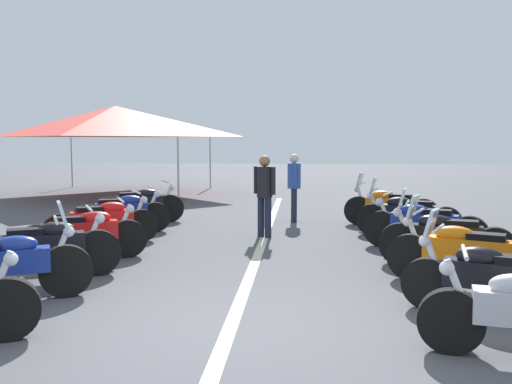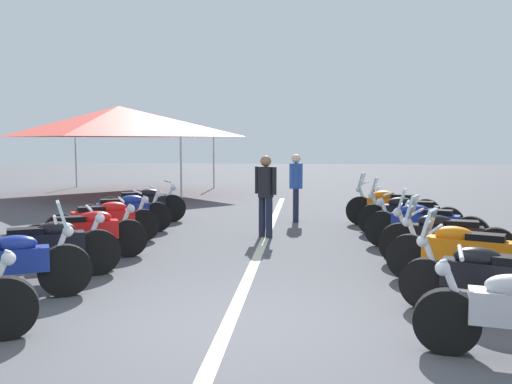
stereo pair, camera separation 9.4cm
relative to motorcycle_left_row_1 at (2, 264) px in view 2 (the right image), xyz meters
name	(u,v)px [view 2 (the right image)]	position (x,y,z in m)	size (l,w,h in m)	color
ground_plane	(225,332)	(-0.79, -2.87, -0.48)	(80.00, 80.00, 0.00)	#4C4C51
lane_centre_stripe	(258,254)	(3.14, -2.87, -0.47)	(18.28, 0.16, 0.01)	beige
motorcycle_left_row_1	(2,264)	(0.00, 0.00, 0.00)	(1.14, 2.00, 1.22)	black
motorcycle_left_row_2	(44,247)	(1.10, 0.01, -0.01)	(1.17, 1.97, 1.02)	black
motorcycle_left_row_3	(86,233)	(2.40, -0.06, -0.02)	(1.06, 1.91, 1.00)	black
motorcycle_left_row_4	(104,220)	(3.78, 0.14, -0.02)	(1.22, 1.93, 1.00)	black
motorcycle_left_row_5	(124,212)	(5.00, 0.18, -0.02)	(1.00, 1.96, 1.00)	black
motorcycle_left_row_6	(142,204)	(6.38, 0.20, -0.01)	(1.12, 1.95, 1.01)	black
motorcycle_right_row_1	(491,278)	(-0.09, -5.75, -0.02)	(1.04, 1.96, 1.19)	black
motorcycle_right_row_2	(465,252)	(1.28, -5.84, 0.00)	(1.07, 2.07, 1.22)	black
motorcycle_right_row_3	(445,237)	(2.39, -5.84, 0.00)	(0.83, 2.05, 1.22)	black
motorcycle_right_row_4	(424,225)	(3.72, -5.80, -0.01)	(1.03, 2.10, 1.02)	black
motorcycle_right_row_5	(408,214)	(5.13, -5.78, -0.01)	(0.85, 2.10, 1.21)	black
motorcycle_right_row_6	(391,206)	(6.43, -5.63, 0.00)	(0.92, 2.08, 1.23)	black
bystander_1	(296,182)	(7.01, -3.43, 0.49)	(0.53, 0.32, 1.65)	#1E2338
bystander_2	(266,190)	(4.80, -2.86, 0.50)	(0.33, 0.46, 1.67)	#1E2338
event_tent	(119,121)	(13.09, 3.07, 2.17)	(6.53, 6.53, 3.20)	#E54C3F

